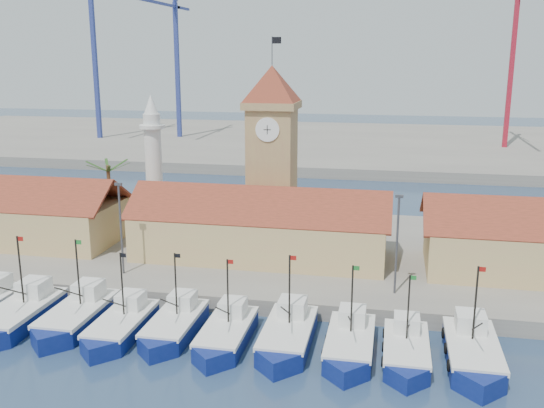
# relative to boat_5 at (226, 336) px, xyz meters

# --- Properties ---
(ground) EXTENTS (400.00, 400.00, 0.00)m
(ground) POSITION_rel_boat_5_xyz_m (-1.02, -2.30, -0.74)
(ground) COLOR #1C2F4C
(ground) RESTS_ON ground
(quay) EXTENTS (140.00, 32.00, 1.50)m
(quay) POSITION_rel_boat_5_xyz_m (-1.02, 21.70, 0.01)
(quay) COLOR gray
(quay) RESTS_ON ground
(terminal) EXTENTS (240.00, 80.00, 2.00)m
(terminal) POSITION_rel_boat_5_xyz_m (-1.02, 107.70, 0.26)
(terminal) COLOR gray
(terminal) RESTS_ON ground
(boat_1) EXTENTS (3.88, 10.64, 8.05)m
(boat_1) POSITION_rel_boat_5_xyz_m (-18.04, -0.19, 0.09)
(boat_1) COLOR navy
(boat_1) RESTS_ON ground
(boat_2) EXTENTS (3.76, 10.31, 7.80)m
(boat_2) POSITION_rel_boat_5_xyz_m (-13.21, 0.62, 0.06)
(boat_2) COLOR navy
(boat_2) RESTS_ON ground
(boat_3) EXTENTS (3.48, 9.54, 7.22)m
(boat_3) POSITION_rel_boat_5_xyz_m (-8.80, -0.28, 0.00)
(boat_3) COLOR navy
(boat_3) RESTS_ON ground
(boat_4) EXTENTS (3.45, 9.45, 7.15)m
(boat_4) POSITION_rel_boat_5_xyz_m (-4.56, 0.67, -0.00)
(boat_4) COLOR navy
(boat_4) RESTS_ON ground
(boat_5) EXTENTS (3.46, 9.48, 7.17)m
(boat_5) POSITION_rel_boat_5_xyz_m (0.00, 0.00, 0.00)
(boat_5) COLOR navy
(boat_5) RESTS_ON ground
(boat_6) EXTENTS (3.70, 10.13, 7.67)m
(boat_6) POSITION_rel_boat_5_xyz_m (4.83, 0.51, 0.05)
(boat_6) COLOR navy
(boat_6) RESTS_ON ground
(boat_7) EXTENTS (3.52, 9.64, 7.29)m
(boat_7) POSITION_rel_boat_5_xyz_m (9.71, 0.15, 0.01)
(boat_7) COLOR navy
(boat_7) RESTS_ON ground
(boat_8) EXTENTS (3.32, 9.10, 6.89)m
(boat_8) POSITION_rel_boat_5_xyz_m (13.91, -0.03, -0.03)
(boat_8) COLOR navy
(boat_8) RESTS_ON ground
(boat_9) EXTENTS (3.75, 10.28, 7.78)m
(boat_9) POSITION_rel_boat_5_xyz_m (18.71, 0.37, 0.06)
(boat_9) COLOR navy
(boat_9) RESTS_ON ground
(hall_center) EXTENTS (27.04, 10.13, 7.61)m
(hall_center) POSITION_rel_boat_5_xyz_m (-1.02, 17.70, 3.25)
(hall_center) COLOR tan
(hall_center) RESTS_ON quay
(clock_tower) EXTENTS (5.80, 5.80, 22.70)m
(clock_tower) POSITION_rel_boat_5_xyz_m (-1.02, 23.70, 11.22)
(clock_tower) COLOR tan
(clock_tower) RESTS_ON quay
(minaret) EXTENTS (3.00, 3.00, 16.30)m
(minaret) POSITION_rel_boat_5_xyz_m (-16.02, 25.70, 8.99)
(minaret) COLOR silver
(minaret) RESTS_ON quay
(palm_tree) EXTENTS (5.60, 5.03, 8.39)m
(palm_tree) POSITION_rel_boat_5_xyz_m (-21.02, 23.70, 5.50)
(palm_tree) COLOR brown
(palm_tree) RESTS_ON quay
(lamp_posts) EXTENTS (80.70, 0.25, 9.03)m
(lamp_posts) POSITION_rel_boat_5_xyz_m (-0.52, 9.70, 5.74)
(lamp_posts) COLOR #3F3F44
(lamp_posts) RESTS_ON quay
(crane_blue_far) EXTENTS (1.00, 33.94, 48.63)m
(crane_blue_far) POSITION_rel_boat_5_xyz_m (-60.95, 98.29, 28.31)
(crane_blue_far) COLOR navy
(crane_blue_far) RESTS_ON terminal
(crane_blue_near) EXTENTS (1.00, 33.88, 40.00)m
(crane_blue_near) POSITION_rel_boat_5_xyz_m (-41.78, 104.05, 23.55)
(crane_blue_near) COLOR navy
(crane_blue_near) RESTS_ON terminal
(crane_red_right) EXTENTS (1.00, 36.12, 42.68)m
(crane_red_right) POSITION_rel_boat_5_xyz_m (37.19, 100.80, 25.23)
(crane_red_right) COLOR #AA1A2D
(crane_red_right) RESTS_ON terminal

